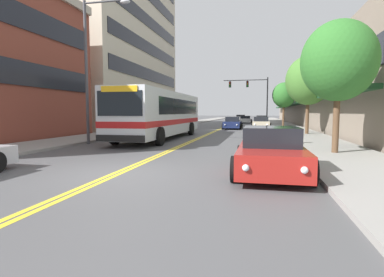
{
  "coord_description": "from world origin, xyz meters",
  "views": [
    {
      "loc": [
        3.97,
        -7.99,
        1.76
      ],
      "look_at": [
        -1.13,
        15.01,
        -0.29
      ],
      "focal_mm": 28.0,
      "sensor_mm": 36.0,
      "label": 1
    }
  ],
  "objects_px": {
    "car_champagne_parked_right_far": "(261,123)",
    "traffic_signal_mast": "(252,91)",
    "street_tree_right_near": "(339,61)",
    "car_navy_moving_third": "(233,123)",
    "car_black_moving_second": "(241,118)",
    "street_tree_right_far": "(284,95)",
    "car_charcoal_parked_right_mid": "(262,120)",
    "car_beige_parked_left_mid": "(178,123)",
    "city_bus": "(162,113)",
    "car_red_parked_right_foreground": "(271,152)",
    "street_tree_right_mid": "(308,81)",
    "car_white_moving_lead": "(245,120)",
    "street_lamp_left_near": "(93,59)",
    "fire_hydrant": "(296,135)"
  },
  "relations": [
    {
      "from": "car_champagne_parked_right_far",
      "to": "traffic_signal_mast",
      "type": "xyz_separation_m",
      "value": [
        -1.24,
        12.0,
        4.37
      ]
    },
    {
      "from": "traffic_signal_mast",
      "to": "street_tree_right_near",
      "type": "distance_m",
      "value": 33.42
    },
    {
      "from": "car_navy_moving_third",
      "to": "street_tree_right_near",
      "type": "xyz_separation_m",
      "value": [
        5.77,
        -19.25,
        3.19
      ]
    },
    {
      "from": "car_black_moving_second",
      "to": "street_tree_right_far",
      "type": "height_order",
      "value": "street_tree_right_far"
    },
    {
      "from": "car_charcoal_parked_right_mid",
      "to": "car_navy_moving_third",
      "type": "relative_size",
      "value": 1.06
    },
    {
      "from": "car_navy_moving_third",
      "to": "car_beige_parked_left_mid",
      "type": "bearing_deg",
      "value": -160.8
    },
    {
      "from": "car_champagne_parked_right_far",
      "to": "car_black_moving_second",
      "type": "bearing_deg",
      "value": 98.39
    },
    {
      "from": "street_tree_right_far",
      "to": "city_bus",
      "type": "bearing_deg",
      "value": -118.91
    },
    {
      "from": "car_red_parked_right_foreground",
      "to": "street_tree_right_mid",
      "type": "relative_size",
      "value": 0.71
    },
    {
      "from": "city_bus",
      "to": "car_white_moving_lead",
      "type": "height_order",
      "value": "city_bus"
    },
    {
      "from": "city_bus",
      "to": "car_champagne_parked_right_far",
      "type": "xyz_separation_m",
      "value": [
        6.69,
        14.87,
        -1.14
      ]
    },
    {
      "from": "car_navy_moving_third",
      "to": "car_black_moving_second",
      "type": "bearing_deg",
      "value": 91.41
    },
    {
      "from": "traffic_signal_mast",
      "to": "street_lamp_left_near",
      "type": "height_order",
      "value": "street_lamp_left_near"
    },
    {
      "from": "car_navy_moving_third",
      "to": "street_lamp_left_near",
      "type": "xyz_separation_m",
      "value": [
        -6.18,
        -17.36,
        4.08
      ]
    },
    {
      "from": "city_bus",
      "to": "fire_hydrant",
      "type": "height_order",
      "value": "city_bus"
    },
    {
      "from": "car_champagne_parked_right_far",
      "to": "city_bus",
      "type": "bearing_deg",
      "value": -114.23
    },
    {
      "from": "city_bus",
      "to": "car_black_moving_second",
      "type": "xyz_separation_m",
      "value": [
        3.07,
        39.39,
        -1.11
      ]
    },
    {
      "from": "car_black_moving_second",
      "to": "street_tree_right_near",
      "type": "height_order",
      "value": "street_tree_right_near"
    },
    {
      "from": "car_red_parked_right_foreground",
      "to": "street_tree_right_far",
      "type": "distance_m",
      "value": 27.58
    },
    {
      "from": "car_champagne_parked_right_far",
      "to": "car_red_parked_right_foreground",
      "type": "bearing_deg",
      "value": -89.8
    },
    {
      "from": "street_tree_right_mid",
      "to": "car_black_moving_second",
      "type": "bearing_deg",
      "value": 101.45
    },
    {
      "from": "car_red_parked_right_foreground",
      "to": "fire_hydrant",
      "type": "xyz_separation_m",
      "value": [
        1.61,
        7.85,
        -0.03
      ]
    },
    {
      "from": "car_red_parked_right_foreground",
      "to": "city_bus",
      "type": "bearing_deg",
      "value": 122.56
    },
    {
      "from": "car_beige_parked_left_mid",
      "to": "street_tree_right_near",
      "type": "distance_m",
      "value": 20.94
    },
    {
      "from": "car_red_parked_right_foreground",
      "to": "car_white_moving_lead",
      "type": "height_order",
      "value": "car_red_parked_right_foreground"
    },
    {
      "from": "fire_hydrant",
      "to": "street_tree_right_near",
      "type": "bearing_deg",
      "value": -72.6
    },
    {
      "from": "car_red_parked_right_foreground",
      "to": "street_tree_right_far",
      "type": "relative_size",
      "value": 0.82
    },
    {
      "from": "street_lamp_left_near",
      "to": "car_champagne_parked_right_far",
      "type": "bearing_deg",
      "value": 64.6
    },
    {
      "from": "car_black_moving_second",
      "to": "car_red_parked_right_foreground",
      "type": "bearing_deg",
      "value": -85.76
    },
    {
      "from": "car_beige_parked_left_mid",
      "to": "car_charcoal_parked_right_mid",
      "type": "bearing_deg",
      "value": 61.25
    },
    {
      "from": "car_charcoal_parked_right_mid",
      "to": "fire_hydrant",
      "type": "bearing_deg",
      "value": -87.08
    },
    {
      "from": "car_beige_parked_left_mid",
      "to": "car_charcoal_parked_right_mid",
      "type": "height_order",
      "value": "car_beige_parked_left_mid"
    },
    {
      "from": "street_tree_right_far",
      "to": "fire_hydrant",
      "type": "xyz_separation_m",
      "value": [
        -0.82,
        -19.45,
        -3.14
      ]
    },
    {
      "from": "car_beige_parked_left_mid",
      "to": "street_lamp_left_near",
      "type": "distance_m",
      "value": 15.94
    },
    {
      "from": "car_champagne_parked_right_far",
      "to": "street_lamp_left_near",
      "type": "distance_m",
      "value": 21.72
    },
    {
      "from": "car_charcoal_parked_right_mid",
      "to": "fire_hydrant",
      "type": "distance_m",
      "value": 29.77
    },
    {
      "from": "street_lamp_left_near",
      "to": "street_tree_right_near",
      "type": "distance_m",
      "value": 12.13
    },
    {
      "from": "street_tree_right_far",
      "to": "street_lamp_left_near",
      "type": "bearing_deg",
      "value": -118.97
    },
    {
      "from": "street_tree_right_near",
      "to": "car_white_moving_lead",
      "type": "bearing_deg",
      "value": 97.92
    },
    {
      "from": "street_tree_right_mid",
      "to": "car_navy_moving_third",
      "type": "bearing_deg",
      "value": 128.19
    },
    {
      "from": "car_beige_parked_left_mid",
      "to": "car_champagne_parked_right_far",
      "type": "bearing_deg",
      "value": 24.24
    },
    {
      "from": "street_lamp_left_near",
      "to": "street_tree_right_near",
      "type": "xyz_separation_m",
      "value": [
        11.95,
        -1.89,
        -0.89
      ]
    },
    {
      "from": "traffic_signal_mast",
      "to": "street_tree_right_far",
      "type": "height_order",
      "value": "traffic_signal_mast"
    },
    {
      "from": "car_beige_parked_left_mid",
      "to": "street_lamp_left_near",
      "type": "height_order",
      "value": "street_lamp_left_near"
    },
    {
      "from": "car_navy_moving_third",
      "to": "street_tree_right_far",
      "type": "bearing_deg",
      "value": 34.12
    },
    {
      "from": "traffic_signal_mast",
      "to": "city_bus",
      "type": "bearing_deg",
      "value": -101.47
    },
    {
      "from": "car_white_moving_lead",
      "to": "street_tree_right_mid",
      "type": "height_order",
      "value": "street_tree_right_mid"
    },
    {
      "from": "car_white_moving_lead",
      "to": "car_black_moving_second",
      "type": "distance_m",
      "value": 8.07
    },
    {
      "from": "traffic_signal_mast",
      "to": "car_red_parked_right_foreground",
      "type": "bearing_deg",
      "value": -87.97
    },
    {
      "from": "city_bus",
      "to": "car_beige_parked_left_mid",
      "type": "relative_size",
      "value": 2.87
    }
  ]
}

